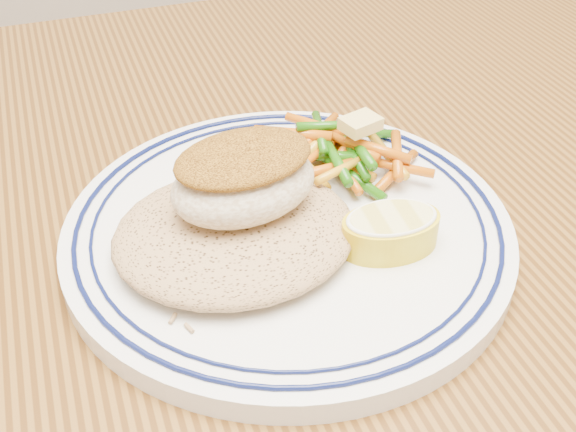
% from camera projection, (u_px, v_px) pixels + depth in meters
% --- Properties ---
extents(dining_table, '(1.50, 0.90, 0.75)m').
position_uv_depth(dining_table, '(348.00, 373.00, 0.50)').
color(dining_table, '#4A2B0E').
rests_on(dining_table, ground).
extents(plate, '(0.28, 0.28, 0.02)m').
position_uv_depth(plate, '(288.00, 229.00, 0.45)').
color(plate, silver).
rests_on(plate, dining_table).
extents(rice_pilaf, '(0.14, 0.13, 0.03)m').
position_uv_depth(rice_pilaf, '(235.00, 228.00, 0.42)').
color(rice_pilaf, '#A07B50').
rests_on(rice_pilaf, plate).
extents(fish_fillet, '(0.10, 0.08, 0.04)m').
position_uv_depth(fish_fillet, '(244.00, 178.00, 0.41)').
color(fish_fillet, beige).
rests_on(fish_fillet, rice_pilaf).
extents(vegetable_pile, '(0.11, 0.10, 0.03)m').
position_uv_depth(vegetable_pile, '(340.00, 151.00, 0.49)').
color(vegetable_pile, orange).
rests_on(vegetable_pile, plate).
extents(butter_pat, '(0.03, 0.02, 0.01)m').
position_uv_depth(butter_pat, '(361.00, 124.00, 0.47)').
color(butter_pat, '#E1C76E').
rests_on(butter_pat, vegetable_pile).
extents(lemon_wedge, '(0.06, 0.06, 0.02)m').
position_uv_depth(lemon_wedge, '(390.00, 230.00, 0.42)').
color(lemon_wedge, yellow).
rests_on(lemon_wedge, plate).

